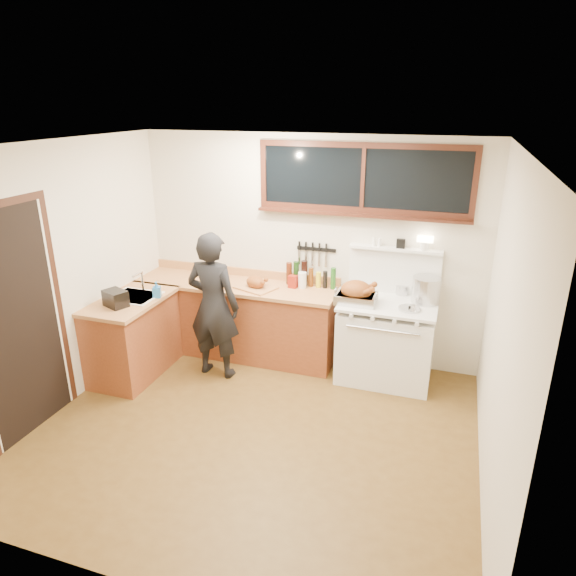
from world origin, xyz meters
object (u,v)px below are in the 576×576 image
(man, at_px, (213,306))
(cutting_board, at_px, (256,284))
(vintage_stove, at_px, (386,339))
(roast_turkey, at_px, (357,293))

(man, xyz_separation_m, cutting_board, (0.31, 0.47, 0.13))
(vintage_stove, xyz_separation_m, cutting_board, (-1.51, -0.05, 0.49))
(man, height_order, roast_turkey, man)
(vintage_stove, distance_m, roast_turkey, 0.64)
(cutting_board, relative_size, roast_turkey, 1.13)
(man, bearing_deg, roast_turkey, 15.03)
(cutting_board, bearing_deg, roast_turkey, -3.17)
(vintage_stove, height_order, man, man)
(cutting_board, xyz_separation_m, roast_turkey, (1.18, -0.07, 0.05))
(man, relative_size, cutting_board, 3.16)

